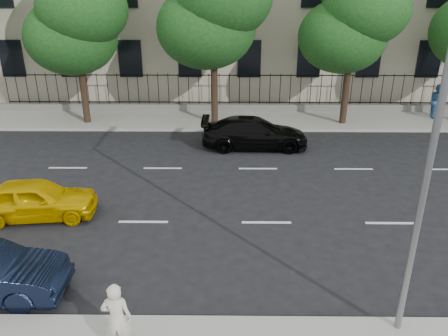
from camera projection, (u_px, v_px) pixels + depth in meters
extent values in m
plane|color=black|center=(274.00, 269.00, 11.82)|extent=(120.00, 120.00, 0.00)
cube|color=gray|center=(250.00, 120.00, 24.70)|extent=(60.00, 4.00, 0.15)
cube|color=slate|center=(249.00, 107.00, 26.16)|extent=(30.00, 0.50, 0.40)
cube|color=black|center=(249.00, 102.00, 26.05)|extent=(28.80, 0.05, 0.05)
cube|color=black|center=(250.00, 75.00, 25.43)|extent=(28.80, 0.05, 0.05)
cylinder|color=slate|center=(430.00, 158.00, 8.07)|extent=(0.14, 0.14, 8.00)
cylinder|color=#382619|center=(84.00, 95.00, 23.45)|extent=(0.36, 0.36, 2.97)
ellipsoid|color=#174115|center=(71.00, 37.00, 22.57)|extent=(4.75, 4.75, 3.90)
ellipsoid|color=#174115|center=(82.00, 9.00, 21.57)|extent=(4.50, 4.50, 3.70)
cylinder|color=#382619|center=(214.00, 92.00, 23.31)|extent=(0.36, 0.36, 3.32)
ellipsoid|color=#174115|center=(206.00, 28.00, 22.32)|extent=(5.13, 5.13, 4.21)
cylinder|color=#382619|center=(345.00, 95.00, 23.29)|extent=(0.36, 0.36, 3.08)
ellipsoid|color=#174115|center=(342.00, 36.00, 22.42)|extent=(4.56, 4.56, 3.74)
ellipsoid|color=#174115|center=(366.00, 10.00, 21.44)|extent=(4.32, 4.32, 3.55)
imported|color=#DEAD00|center=(35.00, 199.00, 14.21)|extent=(4.05, 2.01, 1.33)
imported|color=black|center=(255.00, 133.00, 20.41)|extent=(4.96, 2.04, 1.44)
imported|color=beige|center=(117.00, 319.00, 8.68)|extent=(0.62, 0.43, 1.65)
imported|color=#2F5B97|center=(437.00, 101.00, 24.48)|extent=(0.90, 1.05, 1.90)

